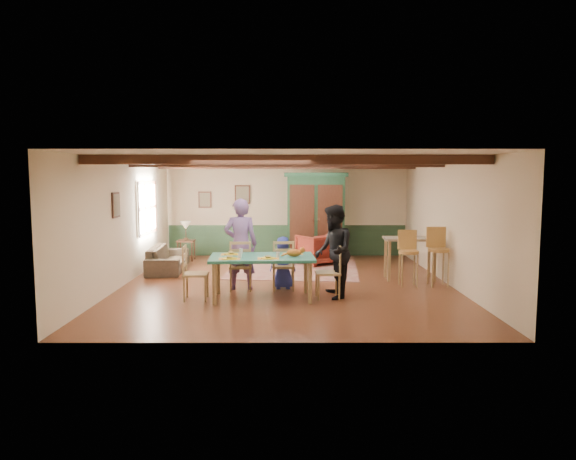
{
  "coord_description": "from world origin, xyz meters",
  "views": [
    {
      "loc": [
        0.01,
        -11.01,
        2.33
      ],
      "look_at": [
        0.03,
        0.24,
        1.15
      ],
      "focal_mm": 32.0,
      "sensor_mm": 36.0,
      "label": 1
    }
  ],
  "objects_px": {
    "dining_chair_end_right": "(328,271)",
    "bar_stool_right": "(438,257)",
    "counter_table": "(410,259)",
    "sofa": "(168,258)",
    "person_child": "(283,263)",
    "bar_stool_left": "(409,259)",
    "dining_chair_far_left": "(241,265)",
    "end_table": "(186,250)",
    "table_lamp": "(186,231)",
    "dining_table": "(262,278)",
    "dining_chair_far_right": "(283,265)",
    "person_man": "(241,244)",
    "dining_chair_end_left": "(196,273)",
    "person_woman": "(334,252)",
    "armchair": "(317,249)",
    "armoire": "(316,217)",
    "cat": "(294,252)"
  },
  "relations": [
    {
      "from": "person_man",
      "to": "person_child",
      "type": "bearing_deg",
      "value": 180.0
    },
    {
      "from": "dining_chair_end_left",
      "to": "armchair",
      "type": "distance_m",
      "value": 4.66
    },
    {
      "from": "sofa",
      "to": "counter_table",
      "type": "distance_m",
      "value": 5.85
    },
    {
      "from": "person_man",
      "to": "end_table",
      "type": "distance_m",
      "value": 4.13
    },
    {
      "from": "sofa",
      "to": "counter_table",
      "type": "height_order",
      "value": "counter_table"
    },
    {
      "from": "person_child",
      "to": "cat",
      "type": "height_order",
      "value": "person_child"
    },
    {
      "from": "dining_table",
      "to": "end_table",
      "type": "relative_size",
      "value": 3.45
    },
    {
      "from": "dining_chair_far_left",
      "to": "end_table",
      "type": "relative_size",
      "value": 1.82
    },
    {
      "from": "dining_chair_far_left",
      "to": "armchair",
      "type": "relative_size",
      "value": 1.17
    },
    {
      "from": "armchair",
      "to": "counter_table",
      "type": "bearing_deg",
      "value": 101.78
    },
    {
      "from": "armchair",
      "to": "end_table",
      "type": "distance_m",
      "value": 3.65
    },
    {
      "from": "bar_stool_right",
      "to": "person_child",
      "type": "bearing_deg",
      "value": -176.87
    },
    {
      "from": "person_man",
      "to": "counter_table",
      "type": "relative_size",
      "value": 1.64
    },
    {
      "from": "dining_chair_far_left",
      "to": "person_child",
      "type": "distance_m",
      "value": 0.88
    },
    {
      "from": "dining_chair_far_left",
      "to": "bar_stool_right",
      "type": "xyz_separation_m",
      "value": [
        4.17,
        0.4,
        0.11
      ]
    },
    {
      "from": "sofa",
      "to": "bar_stool_left",
      "type": "xyz_separation_m",
      "value": [
        5.54,
        -1.87,
        0.29
      ]
    },
    {
      "from": "dining_chair_end_left",
      "to": "person_man",
      "type": "relative_size",
      "value": 0.55
    },
    {
      "from": "sofa",
      "to": "dining_chair_end_right",
      "type": "bearing_deg",
      "value": -132.15
    },
    {
      "from": "dining_chair_far_right",
      "to": "person_child",
      "type": "bearing_deg",
      "value": -90.0
    },
    {
      "from": "dining_table",
      "to": "dining_chair_far_right",
      "type": "xyz_separation_m",
      "value": [
        0.39,
        0.81,
        0.11
      ]
    },
    {
      "from": "dining_chair_far_right",
      "to": "sofa",
      "type": "xyz_separation_m",
      "value": [
        -2.88,
        2.18,
        -0.22
      ]
    },
    {
      "from": "bar_stool_right",
      "to": "counter_table",
      "type": "bearing_deg",
      "value": 122.46
    },
    {
      "from": "person_woman",
      "to": "counter_table",
      "type": "bearing_deg",
      "value": 129.94
    },
    {
      "from": "dining_chair_end_left",
      "to": "dining_table",
      "type": "bearing_deg",
      "value": -90.0
    },
    {
      "from": "person_woman",
      "to": "armoire",
      "type": "relative_size",
      "value": 0.74
    },
    {
      "from": "dining_chair_end_left",
      "to": "bar_stool_left",
      "type": "bearing_deg",
      "value": -77.78
    },
    {
      "from": "person_child",
      "to": "sofa",
      "type": "distance_m",
      "value": 3.57
    },
    {
      "from": "counter_table",
      "to": "bar_stool_left",
      "type": "xyz_separation_m",
      "value": [
        -0.2,
        -0.72,
        0.12
      ]
    },
    {
      "from": "armchair",
      "to": "person_woman",
      "type": "bearing_deg",
      "value": 58.81
    },
    {
      "from": "dining_chair_end_right",
      "to": "bar_stool_right",
      "type": "relative_size",
      "value": 0.83
    },
    {
      "from": "counter_table",
      "to": "dining_chair_far_left",
      "type": "bearing_deg",
      "value": -163.89
    },
    {
      "from": "person_child",
      "to": "bar_stool_left",
      "type": "bearing_deg",
      "value": -178.48
    },
    {
      "from": "sofa",
      "to": "table_lamp",
      "type": "height_order",
      "value": "table_lamp"
    },
    {
      "from": "end_table",
      "to": "table_lamp",
      "type": "bearing_deg",
      "value": 0.0
    },
    {
      "from": "dining_chair_far_left",
      "to": "sofa",
      "type": "distance_m",
      "value": 3.01
    },
    {
      "from": "dining_chair_far_left",
      "to": "dining_chair_far_right",
      "type": "height_order",
      "value": "same"
    },
    {
      "from": "person_woman",
      "to": "armoire",
      "type": "height_order",
      "value": "armoire"
    },
    {
      "from": "dining_chair_far_right",
      "to": "dining_chair_end_right",
      "type": "xyz_separation_m",
      "value": [
        0.86,
        -0.74,
        0.0
      ]
    },
    {
      "from": "dining_chair_far_right",
      "to": "person_man",
      "type": "distance_m",
      "value": 0.97
    },
    {
      "from": "dining_table",
      "to": "armoire",
      "type": "xyz_separation_m",
      "value": [
        1.27,
        4.51,
        0.8
      ]
    },
    {
      "from": "dining_chair_end_left",
      "to": "person_man",
      "type": "bearing_deg",
      "value": -43.15
    },
    {
      "from": "cat",
      "to": "bar_stool_left",
      "type": "xyz_separation_m",
      "value": [
        2.44,
        1.19,
        -0.32
      ]
    },
    {
      "from": "end_table",
      "to": "bar_stool_left",
      "type": "relative_size",
      "value": 0.48
    },
    {
      "from": "dining_chair_end_right",
      "to": "bar_stool_right",
      "type": "height_order",
      "value": "bar_stool_right"
    },
    {
      "from": "table_lamp",
      "to": "counter_table",
      "type": "distance_m",
      "value": 6.18
    },
    {
      "from": "person_man",
      "to": "sofa",
      "type": "bearing_deg",
      "value": -49.96
    },
    {
      "from": "bar_stool_right",
      "to": "end_table",
      "type": "bearing_deg",
      "value": 149.58
    },
    {
      "from": "dining_chair_end_left",
      "to": "person_woman",
      "type": "height_order",
      "value": "person_woman"
    },
    {
      "from": "dining_chair_end_right",
      "to": "bar_stool_right",
      "type": "bearing_deg",
      "value": 111.02
    },
    {
      "from": "end_table",
      "to": "dining_chair_far_right",
      "type": "bearing_deg",
      "value": -53.48
    }
  ]
}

